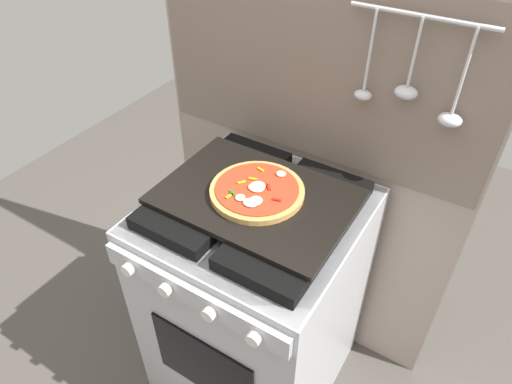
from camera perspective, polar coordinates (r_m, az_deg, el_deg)
ground_plane at (r=2.01m, az=-0.00°, el=-20.83°), size 4.00×4.00×0.00m
kitchen_backsplash at (r=1.61m, az=6.39°, el=2.58°), size 1.10×0.09×1.55m
stove at (r=1.63m, az=-0.03°, el=-13.03°), size 0.60×0.64×0.90m
baking_tray at (r=1.30m, az=-0.00°, el=-0.61°), size 0.54×0.38×0.02m
pizza_left at (r=1.29m, az=-0.02°, el=0.21°), size 0.27×0.27×0.03m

